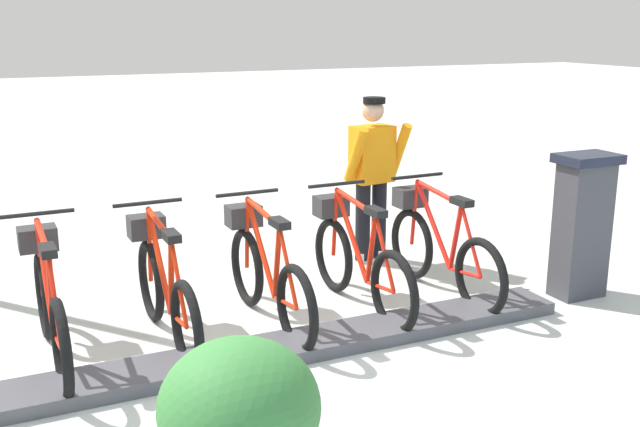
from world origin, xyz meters
TOP-DOWN VIEW (x-y plane):
  - ground_plane at (0.00, 0.00)m, footprint 60.00×60.00m
  - dock_rail_base at (0.00, 0.00)m, footprint 0.44×4.91m
  - payment_kiosk at (0.05, -2.94)m, footprint 0.36×0.52m
  - bike_docked_0 at (0.62, -1.85)m, footprint 1.72×0.54m
  - bike_docked_1 at (0.62, -1.03)m, footprint 1.72×0.54m
  - bike_docked_2 at (0.62, -0.21)m, footprint 1.72×0.54m
  - bike_docked_3 at (0.62, 0.61)m, footprint 1.72×0.54m
  - bike_docked_4 at (0.62, 1.43)m, footprint 1.72×0.54m
  - worker_near_rack at (1.71, -1.76)m, footprint 0.48×0.66m

SIDE VIEW (x-z plane):
  - ground_plane at x=0.00m, z-range 0.00..0.00m
  - dock_rail_base at x=0.00m, z-range 0.00..0.10m
  - bike_docked_0 at x=0.62m, z-range -0.08..0.94m
  - bike_docked_1 at x=0.62m, z-range -0.08..0.94m
  - bike_docked_2 at x=0.62m, z-range -0.08..0.94m
  - bike_docked_3 at x=0.62m, z-range -0.08..0.94m
  - bike_docked_4 at x=0.62m, z-range -0.08..0.94m
  - payment_kiosk at x=0.05m, z-range 0.03..1.31m
  - worker_near_rack at x=1.71m, z-range 0.08..1.74m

